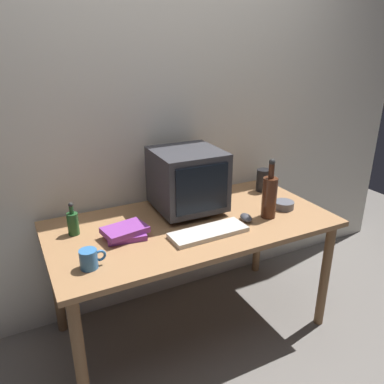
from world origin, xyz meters
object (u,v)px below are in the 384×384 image
object	(u,v)px
bottle_tall	(269,196)
book_stack	(125,232)
computer_mouse	(246,218)
bottle_short	(73,223)
cd_spindle	(284,205)
mug	(89,259)
crt_monitor	(187,180)
metal_canister	(263,180)
keyboard	(209,232)

from	to	relation	value
bottle_tall	book_stack	xyz separation A→B (m)	(-0.81, 0.13, -0.10)
computer_mouse	bottle_short	distance (m)	0.94
book_stack	cd_spindle	bearing A→B (deg)	-4.59
book_stack	mug	size ratio (longest dim) A/B	2.00
bottle_tall	book_stack	size ratio (longest dim) A/B	1.45
crt_monitor	bottle_short	distance (m)	0.68
bottle_short	metal_canister	size ratio (longest dim) A/B	1.20
crt_monitor	computer_mouse	size ratio (longest dim) A/B	3.95
mug	metal_canister	xyz separation A→B (m)	(1.26, 0.42, 0.03)
mug	cd_spindle	xyz separation A→B (m)	(1.20, 0.12, -0.02)
computer_mouse	book_stack	distance (m)	0.68
crt_monitor	bottle_short	size ratio (longest dim) A/B	2.19
metal_canister	book_stack	bearing A→B (deg)	-167.93
keyboard	bottle_short	bearing A→B (deg)	151.38
keyboard	metal_canister	xyz separation A→B (m)	(0.63, 0.38, 0.06)
crt_monitor	metal_canister	bearing A→B (deg)	5.34
bottle_tall	cd_spindle	distance (m)	0.20
book_stack	bottle_tall	bearing A→B (deg)	-9.06
keyboard	mug	world-z (taller)	mug
computer_mouse	metal_canister	distance (m)	0.50
bottle_tall	metal_canister	bearing A→B (deg)	57.68
computer_mouse	metal_canister	world-z (taller)	metal_canister
computer_mouse	bottle_tall	size ratio (longest dim) A/B	0.29
book_stack	cd_spindle	distance (m)	0.97
computer_mouse	book_stack	world-z (taller)	book_stack
bottle_short	mug	world-z (taller)	bottle_short
bottle_tall	bottle_short	distance (m)	1.08
mug	metal_canister	size ratio (longest dim) A/B	0.80
computer_mouse	bottle_short	xyz separation A→B (m)	(-0.90, 0.27, 0.05)
cd_spindle	metal_canister	world-z (taller)	metal_canister
keyboard	book_stack	size ratio (longest dim) A/B	1.75
keyboard	computer_mouse	size ratio (longest dim) A/B	4.20
crt_monitor	mug	world-z (taller)	crt_monitor
bottle_short	cd_spindle	bearing A→B (deg)	-11.23
bottle_tall	cd_spindle	size ratio (longest dim) A/B	2.90
computer_mouse	bottle_tall	xyz separation A→B (m)	(0.14, -0.02, 0.11)
mug	cd_spindle	size ratio (longest dim) A/B	1.00
computer_mouse	bottle_short	bearing A→B (deg)	176.05
cd_spindle	metal_canister	xyz separation A→B (m)	(0.06, 0.30, 0.05)
bottle_short	mug	size ratio (longest dim) A/B	1.50
keyboard	book_stack	bearing A→B (deg)	156.38
mug	metal_canister	world-z (taller)	metal_canister
keyboard	bottle_short	distance (m)	0.71
bottle_tall	crt_monitor	bearing A→B (deg)	141.69
bottle_tall	metal_canister	xyz separation A→B (m)	(0.22, 0.35, -0.06)
crt_monitor	computer_mouse	distance (m)	0.40
computer_mouse	keyboard	bearing A→B (deg)	-156.72
computer_mouse	book_stack	size ratio (longest dim) A/B	0.42
crt_monitor	cd_spindle	world-z (taller)	crt_monitor
computer_mouse	crt_monitor	bearing A→B (deg)	142.59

